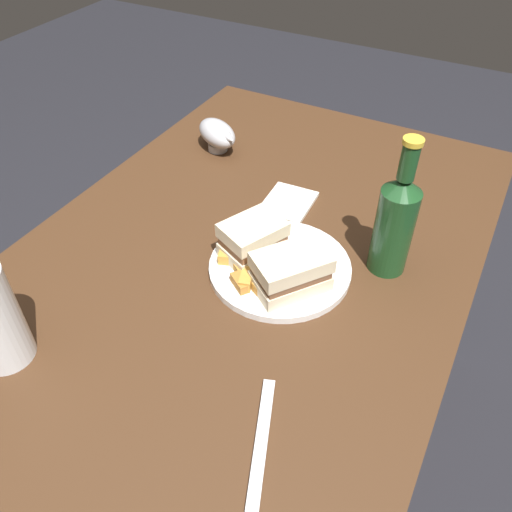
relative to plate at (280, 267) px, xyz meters
name	(u,v)px	position (x,y,z in m)	size (l,w,h in m)	color
ground_plane	(241,465)	(0.03, -0.08, -0.73)	(6.00, 6.00, 0.00)	black
dining_table	(237,387)	(0.03, -0.08, -0.37)	(1.26, 0.77, 0.72)	#422816
plate	(280,267)	(0.00, 0.00, 0.00)	(0.24, 0.24, 0.01)	white
sandwich_half_left	(253,239)	(0.00, -0.05, 0.04)	(0.12, 0.11, 0.07)	beige
sandwich_half_right	(291,272)	(0.04, 0.04, 0.04)	(0.14, 0.13, 0.07)	beige
potato_wedge_front	(266,294)	(0.08, 0.01, 0.02)	(0.05, 0.02, 0.02)	#B77F33
potato_wedge_middle	(261,263)	(0.02, -0.03, 0.02)	(0.04, 0.02, 0.02)	#B77F33
potato_wedge_back	(247,277)	(0.06, -0.03, 0.02)	(0.05, 0.02, 0.02)	gold
potato_wedge_left_edge	(240,266)	(0.04, -0.05, 0.01)	(0.05, 0.02, 0.02)	#B77F33
potato_wedge_right_edge	(232,256)	(0.03, -0.08, 0.02)	(0.05, 0.02, 0.02)	gold
potato_wedge_stray	(240,283)	(0.08, -0.03, 0.01)	(0.04, 0.02, 0.02)	#AD702D
gravy_boat	(217,134)	(-0.29, -0.30, 0.04)	(0.11, 0.13, 0.07)	#B7B7BC
cider_bottle	(395,222)	(-0.10, 0.16, 0.09)	(0.06, 0.06, 0.25)	#19421E
napkin	(288,203)	(-0.18, -0.07, 0.00)	(0.11, 0.09, 0.01)	silver
fork	(261,441)	(0.30, 0.12, 0.00)	(0.18, 0.02, 0.01)	silver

